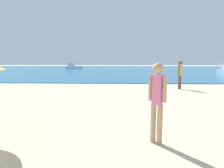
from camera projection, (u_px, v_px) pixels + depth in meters
water at (117, 69)px, 43.40m from camera, size 160.00×60.00×0.06m
person_standing at (157, 98)px, 3.55m from camera, size 0.32×0.24×1.60m
person_distant at (180, 73)px, 10.83m from camera, size 0.32×0.28×1.70m
boat_far at (73, 67)px, 44.39m from camera, size 4.31×2.48×1.40m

